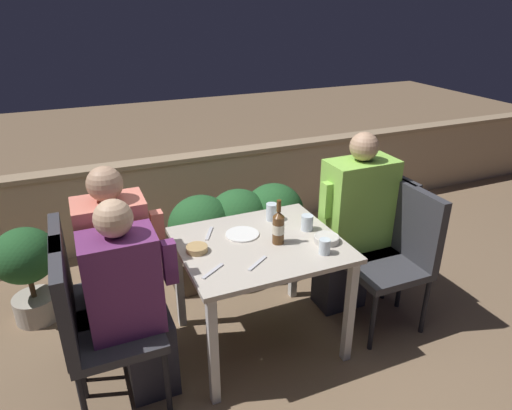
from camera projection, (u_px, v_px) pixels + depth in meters
ground_plane at (260, 340)px, 3.04m from camera, size 16.00×16.00×0.00m
parapet_wall at (189, 195)px, 4.29m from camera, size 9.00×0.18×0.78m
dining_table at (260, 257)px, 2.77m from camera, size 0.96×0.83×0.74m
planter_hedge at (238, 229)px, 3.63m from camera, size 1.11×0.47×0.73m
chair_left_near at (90, 319)px, 2.34m from camera, size 0.48×0.48×0.97m
person_purple_stripe at (133, 303)px, 2.40m from camera, size 0.47×0.26×1.21m
chair_left_far at (86, 289)px, 2.58m from camera, size 0.48×0.48×0.97m
person_coral_top at (123, 270)px, 2.62m from camera, size 0.47×0.26×1.28m
chair_right_near at (399, 247)px, 3.02m from camera, size 0.48×0.48×0.97m
chair_right_far at (377, 227)px, 3.28m from camera, size 0.48×0.48×0.97m
person_green_blouse at (352, 223)px, 3.17m from camera, size 0.52×0.26×1.30m
beer_bottle at (278, 227)px, 2.68m from camera, size 0.07×0.07×0.28m
plate_0 at (242, 234)px, 2.82m from camera, size 0.21×0.21×0.01m
bowl_0 at (197, 248)px, 2.63m from camera, size 0.12×0.12×0.04m
bowl_1 at (326, 238)px, 2.73m from camera, size 0.15×0.15×0.04m
glass_cup_0 at (272, 212)px, 2.99m from camera, size 0.07×0.07×0.11m
glass_cup_1 at (325, 246)px, 2.60m from camera, size 0.07×0.07×0.09m
glass_cup_2 at (307, 223)px, 2.86m from camera, size 0.08×0.08×0.10m
fork_0 at (209, 233)px, 2.83m from camera, size 0.10×0.16×0.01m
fork_1 at (213, 271)px, 2.44m from camera, size 0.15×0.11×0.01m
fork_2 at (257, 263)px, 2.51m from camera, size 0.15×0.11×0.01m
potted_plant at (27, 266)px, 3.08m from camera, size 0.42×0.42×0.70m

